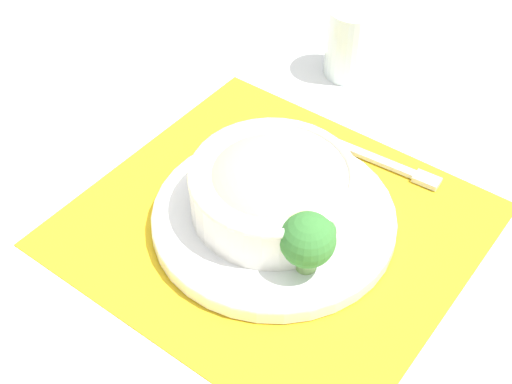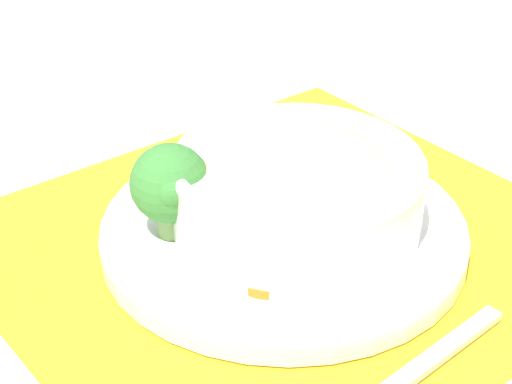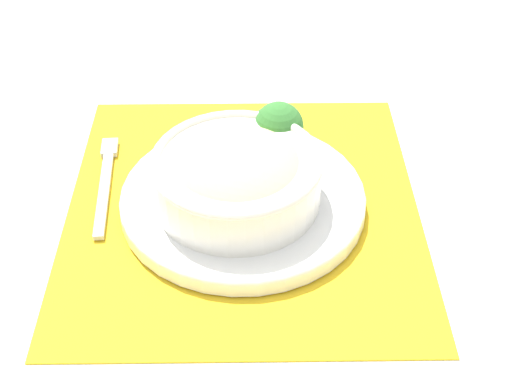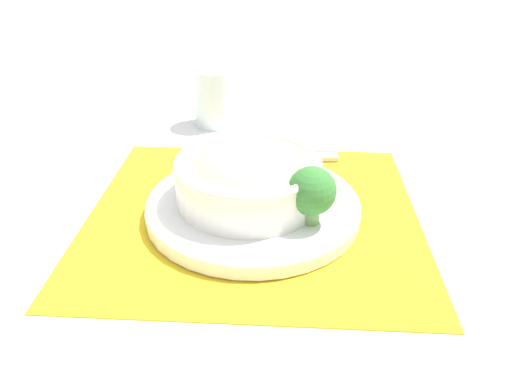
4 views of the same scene
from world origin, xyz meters
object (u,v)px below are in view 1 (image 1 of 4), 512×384
broccoli_floret (308,240)px  water_glass (352,45)px  fork (385,163)px  bowl (273,186)px

broccoli_floret → water_glass: 0.40m
broccoli_floret → water_glass: (-0.34, -0.19, -0.02)m
fork → broccoli_floret: bearing=1.5°
water_glass → fork: bearing=48.9°
bowl → broccoli_floret: 0.09m
water_glass → bowl: bearing=20.1°
bowl → water_glass: bearing=-159.9°
broccoli_floret → bowl: bearing=-116.6°
bowl → water_glass: size_ratio=1.82×
broccoli_floret → fork: broccoli_floret is taller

